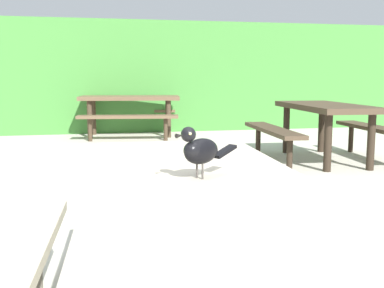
{
  "coord_description": "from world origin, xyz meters",
  "views": [
    {
      "loc": [
        -0.47,
        -1.56,
        1.09
      ],
      "look_at": [
        -0.09,
        0.18,
        0.84
      ],
      "focal_mm": 44.67,
      "sensor_mm": 36.0,
      "label": 1
    }
  ],
  "objects_px": {
    "picnic_table_foreground": "(196,223)",
    "picnic_table_mid_right": "(325,118)",
    "bird_grackle": "(199,149)",
    "picnic_table_mid_left": "(130,106)"
  },
  "relations": [
    {
      "from": "bird_grackle",
      "to": "picnic_table_mid_left",
      "type": "height_order",
      "value": "bird_grackle"
    },
    {
      "from": "bird_grackle",
      "to": "picnic_table_mid_left",
      "type": "relative_size",
      "value": 0.13
    },
    {
      "from": "bird_grackle",
      "to": "picnic_table_mid_left",
      "type": "distance_m",
      "value": 7.27
    },
    {
      "from": "picnic_table_foreground",
      "to": "picnic_table_mid_right",
      "type": "height_order",
      "value": "same"
    },
    {
      "from": "picnic_table_mid_left",
      "to": "picnic_table_foreground",
      "type": "bearing_deg",
      "value": -93.05
    },
    {
      "from": "bird_grackle",
      "to": "picnic_table_mid_left",
      "type": "xyz_separation_m",
      "value": [
        0.39,
        7.25,
        -0.29
      ]
    },
    {
      "from": "picnic_table_foreground",
      "to": "picnic_table_mid_right",
      "type": "xyz_separation_m",
      "value": [
        2.63,
        4.0,
        0.0
      ]
    },
    {
      "from": "picnic_table_foreground",
      "to": "bird_grackle",
      "type": "distance_m",
      "value": 0.3
    },
    {
      "from": "picnic_table_mid_left",
      "to": "picnic_table_mid_right",
      "type": "relative_size",
      "value": 1.05
    },
    {
      "from": "picnic_table_foreground",
      "to": "picnic_table_mid_left",
      "type": "height_order",
      "value": "same"
    }
  ]
}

